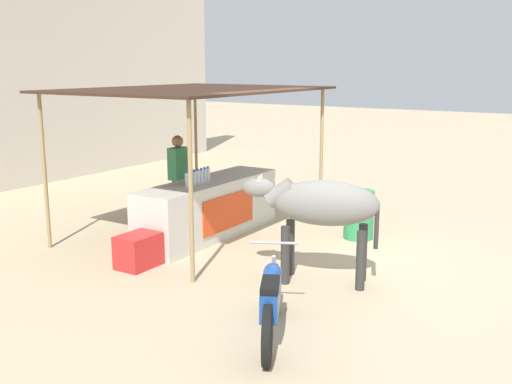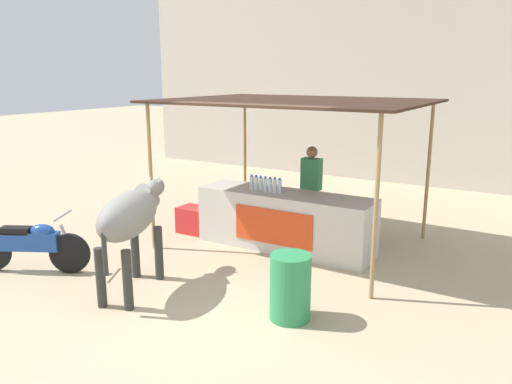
# 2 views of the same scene
# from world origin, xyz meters

# --- Properties ---
(ground_plane) EXTENTS (60.00, 60.00, 0.00)m
(ground_plane) POSITION_xyz_m (0.00, 0.00, 0.00)
(ground_plane) COLOR tan
(building_wall_far) EXTENTS (16.00, 0.50, 5.45)m
(building_wall_far) POSITION_xyz_m (0.00, 8.56, 2.73)
(building_wall_far) COLOR beige
(building_wall_far) RESTS_ON ground
(stall_counter) EXTENTS (3.00, 0.82, 0.96)m
(stall_counter) POSITION_xyz_m (0.00, 2.20, 0.48)
(stall_counter) COLOR beige
(stall_counter) RESTS_ON ground
(stall_awning) EXTENTS (4.20, 3.20, 2.46)m
(stall_awning) POSITION_xyz_m (0.00, 2.50, 2.37)
(stall_awning) COLOR #382319
(stall_awning) RESTS_ON ground
(water_bottle_row) EXTENTS (0.61, 0.07, 0.25)m
(water_bottle_row) POSITION_xyz_m (-0.35, 2.15, 1.07)
(water_bottle_row) COLOR silver
(water_bottle_row) RESTS_ON stall_counter
(vendor_behind_counter) EXTENTS (0.34, 0.22, 1.65)m
(vendor_behind_counter) POSITION_xyz_m (0.12, 2.95, 0.85)
(vendor_behind_counter) COLOR #383842
(vendor_behind_counter) RESTS_ON ground
(cooler_box) EXTENTS (0.60, 0.44, 0.48)m
(cooler_box) POSITION_xyz_m (-1.82, 2.10, 0.24)
(cooler_box) COLOR red
(cooler_box) RESTS_ON ground
(water_barrel) EXTENTS (0.49, 0.49, 0.81)m
(water_barrel) POSITION_xyz_m (1.23, 0.02, 0.40)
(water_barrel) COLOR #2D8C51
(water_barrel) RESTS_ON ground
(cow) EXTENTS (0.95, 1.84, 1.44)m
(cow) POSITION_xyz_m (-0.96, -0.34, 1.03)
(cow) COLOR gray
(cow) RESTS_ON ground
(motorcycle_parked) EXTENTS (1.63, 0.96, 0.90)m
(motorcycle_parked) POSITION_xyz_m (-2.72, -0.66, 0.43)
(motorcycle_parked) COLOR black
(motorcycle_parked) RESTS_ON ground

